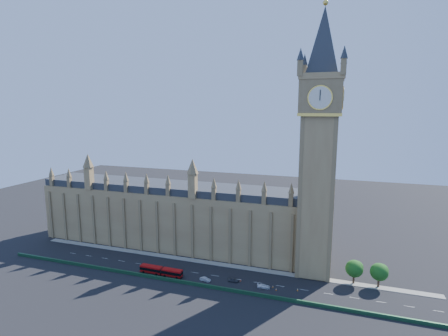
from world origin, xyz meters
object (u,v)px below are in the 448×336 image
(car_silver, at_px, (205,279))
(red_bus, at_px, (161,271))
(car_white, at_px, (264,286))
(car_grey, at_px, (234,280))

(car_silver, bearing_deg, red_bus, 98.63)
(red_bus, distance_m, car_white, 38.03)
(car_white, bearing_deg, red_bus, 87.06)
(car_grey, height_order, car_silver, car_grey)
(red_bus, height_order, car_white, red_bus)
(car_silver, distance_m, car_white, 20.87)
(red_bus, height_order, car_grey, red_bus)
(car_grey, distance_m, car_silver, 10.09)
(car_silver, bearing_deg, car_grey, -68.60)
(red_bus, xyz_separation_m, car_silver, (17.14, 0.70, -0.85))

